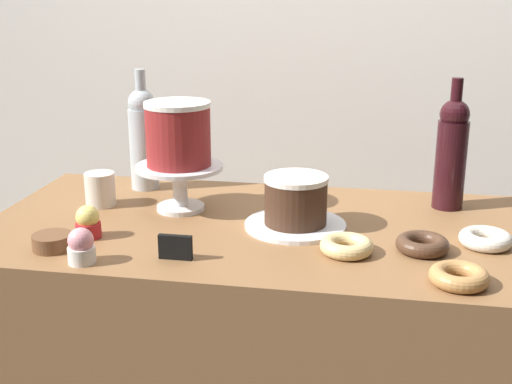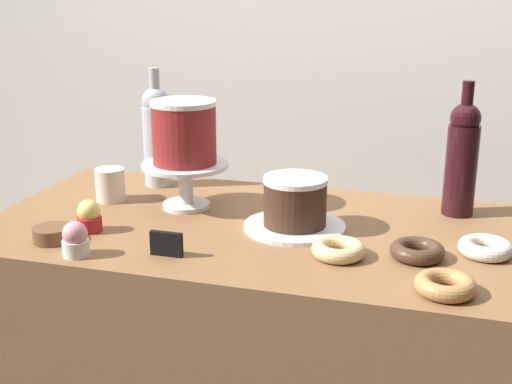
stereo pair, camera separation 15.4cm
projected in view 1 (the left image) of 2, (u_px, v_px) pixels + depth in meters
name	position (u px, v px, depth m)	size (l,w,h in m)	color
back_wall	(303.00, 39.00, 2.32)	(6.00, 0.05, 2.60)	silver
cake_stand_pedestal	(180.00, 179.00, 1.65)	(0.22, 0.22, 0.12)	silver
white_layer_cake	(178.00, 134.00, 1.61)	(0.16, 0.16, 0.16)	maroon
silver_serving_platter	(296.00, 224.00, 1.55)	(0.23, 0.23, 0.01)	white
chocolate_round_cake	(296.00, 199.00, 1.53)	(0.15, 0.15, 0.11)	#3D2619
wine_bottle_clear	(143.00, 137.00, 1.81)	(0.08, 0.08, 0.33)	#B2BCC1
wine_bottle_dark_red	(451.00, 152.00, 1.65)	(0.08, 0.08, 0.33)	black
cupcake_lemon	(88.00, 223.00, 1.48)	(0.06, 0.06, 0.07)	red
cupcake_strawberry	(81.00, 247.00, 1.34)	(0.06, 0.06, 0.07)	white
donut_glazed	(347.00, 246.00, 1.40)	(0.11, 0.11, 0.03)	#E0C17F
donut_chocolate	(422.00, 244.00, 1.41)	(0.11, 0.11, 0.03)	#472D1E
donut_maple	(459.00, 276.00, 1.25)	(0.11, 0.11, 0.03)	#B27F47
donut_sugar	(485.00, 239.00, 1.43)	(0.11, 0.11, 0.03)	silver
cookie_stack	(52.00, 242.00, 1.42)	(0.08, 0.08, 0.03)	brown
price_sign_chalkboard	(175.00, 247.00, 1.36)	(0.07, 0.01, 0.05)	black
coffee_cup_ceramic	(100.00, 189.00, 1.69)	(0.08, 0.08, 0.08)	silver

